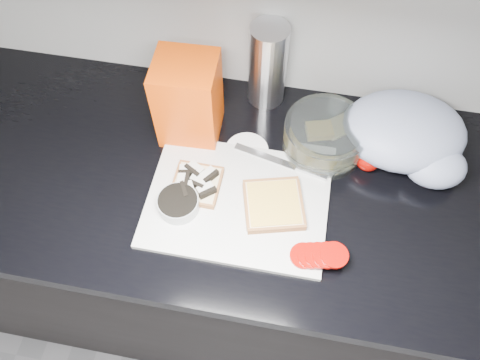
{
  "coord_description": "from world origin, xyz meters",
  "views": [
    {
      "loc": [
        0.01,
        0.63,
        1.82
      ],
      "look_at": [
        -0.09,
        1.16,
        0.95
      ],
      "focal_mm": 35.0,
      "sensor_mm": 36.0,
      "label": 1
    }
  ],
  "objects_px": {
    "cutting_board": "(238,202)",
    "glass_bowl": "(325,136)",
    "steel_canister": "(268,65)",
    "bread_bag": "(188,100)"
  },
  "relations": [
    {
      "from": "bread_bag",
      "to": "glass_bowl",
      "type": "bearing_deg",
      "value": -1.27
    },
    {
      "from": "glass_bowl",
      "to": "bread_bag",
      "type": "bearing_deg",
      "value": -178.98
    },
    {
      "from": "cutting_board",
      "to": "steel_canister",
      "type": "relative_size",
      "value": 1.81
    },
    {
      "from": "glass_bowl",
      "to": "steel_canister",
      "type": "distance_m",
      "value": 0.22
    },
    {
      "from": "bread_bag",
      "to": "cutting_board",
      "type": "bearing_deg",
      "value": -53.47
    },
    {
      "from": "cutting_board",
      "to": "glass_bowl",
      "type": "height_order",
      "value": "glass_bowl"
    },
    {
      "from": "bread_bag",
      "to": "steel_canister",
      "type": "distance_m",
      "value": 0.21
    },
    {
      "from": "steel_canister",
      "to": "glass_bowl",
      "type": "bearing_deg",
      "value": -40.01
    },
    {
      "from": "cutting_board",
      "to": "glass_bowl",
      "type": "relative_size",
      "value": 2.04
    },
    {
      "from": "glass_bowl",
      "to": "bread_bag",
      "type": "xyz_separation_m",
      "value": [
        -0.32,
        -0.01,
        0.07
      ]
    }
  ]
}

